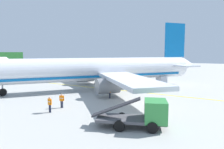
% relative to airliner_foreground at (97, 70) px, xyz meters
% --- Properties ---
extents(airliner_foreground, '(34.59, 29.92, 11.90)m').
position_rel_airliner_foreground_xyz_m(airliner_foreground, '(0.00, 0.00, 0.00)').
color(airliner_foreground, silver).
rests_on(airliner_foreground, ground).
extents(service_truck_catering, '(4.19, 6.41, 2.58)m').
position_rel_airliner_foreground_xyz_m(service_truck_catering, '(-12.91, -13.45, -2.21)').
color(service_truck_catering, '#338C3F').
rests_on(service_truck_catering, ground).
extents(cargo_container_near, '(2.46, 2.46, 2.01)m').
position_rel_airliner_foreground_xyz_m(cargo_container_near, '(9.55, -8.35, -2.44)').
color(cargo_container_near, '#333338').
rests_on(cargo_container_near, ground).
extents(crew_marshaller, '(0.48, 0.48, 1.67)m').
position_rel_airliner_foreground_xyz_m(crew_marshaller, '(-4.54, -5.27, -2.41)').
color(crew_marshaller, '#191E33').
rests_on(crew_marshaller, ground).
extents(crew_loader_left, '(0.32, 0.62, 1.68)m').
position_rel_airliner_foreground_xyz_m(crew_loader_left, '(-13.59, -3.22, -2.40)').
color(crew_loader_left, '#191E33').
rests_on(crew_loader_left, ground).
extents(crew_loader_right, '(0.32, 0.62, 1.64)m').
position_rel_airliner_foreground_xyz_m(crew_loader_right, '(-11.60, -3.03, -2.43)').
color(crew_loader_right, '#191E33').
rests_on(crew_loader_right, ground).
extents(apron_guide_line, '(0.30, 60.00, 0.01)m').
position_rel_airliner_foreground_xyz_m(apron_guide_line, '(1.42, -4.64, -3.39)').
color(apron_guide_line, yellow).
rests_on(apron_guide_line, ground).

